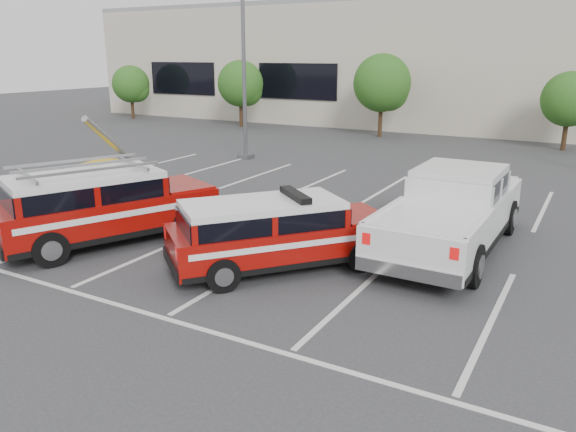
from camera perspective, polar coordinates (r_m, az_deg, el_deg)
name	(u,v)px	position (r m, az deg, el deg)	size (l,w,h in m)	color
ground	(247,270)	(13.05, -4.15, -5.47)	(120.00, 120.00, 0.00)	#333335
stall_markings	(331,221)	(16.77, 4.35, -0.51)	(23.00, 15.00, 0.01)	silver
convention_building	(506,55)	(42.46, 21.25, 14.99)	(60.00, 16.99, 13.20)	beige
tree_far_left	(132,85)	(45.17, -15.55, 12.66)	(2.77, 2.77, 3.99)	#3F2B19
tree_left	(242,85)	(38.80, -4.71, 13.10)	(3.07, 3.07, 4.42)	#3F2B19
tree_mid_left	(384,85)	(34.22, 9.68, 12.98)	(3.37, 3.37, 4.85)	#3F2B19
tree_mid_right	(571,101)	(32.25, 26.84, 10.37)	(2.77, 2.77, 3.99)	#3F2B19
light_pole_left	(243,45)	(26.56, -4.55, 16.93)	(0.90, 0.60, 10.24)	#59595E
fire_chief_suv	(278,238)	(12.88, -1.03, -2.26)	(4.68, 5.09, 1.79)	maroon
white_pickup	(451,219)	(14.71, 16.26, -0.25)	(2.37, 6.64, 2.03)	silver
ladder_suv	(104,211)	(15.40, -18.23, 0.50)	(4.20, 5.85, 2.15)	maroon
utility_rig	(100,186)	(19.67, -18.54, 2.94)	(3.07, 3.87, 2.96)	#59595E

